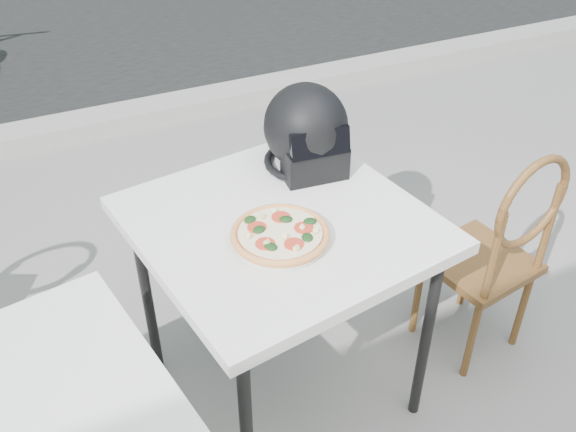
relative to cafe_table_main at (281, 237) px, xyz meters
name	(u,v)px	position (x,y,z in m)	size (l,w,h in m)	color
curb	(163,110)	(0.23, 2.49, -0.71)	(30.00, 0.25, 0.12)	#9D9B93
cafe_table_main	(281,237)	(0.00, 0.00, 0.00)	(1.02, 1.02, 0.85)	silver
plate	(280,239)	(-0.05, -0.11, 0.09)	(0.32, 0.32, 0.02)	white
pizza	(280,234)	(-0.05, -0.11, 0.11)	(0.40, 0.40, 0.04)	#E39653
helmet	(307,132)	(0.22, 0.26, 0.21)	(0.33, 0.34, 0.31)	black
cafe_chair_main	(498,246)	(0.84, -0.14, -0.22)	(0.44, 0.44, 0.99)	brown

